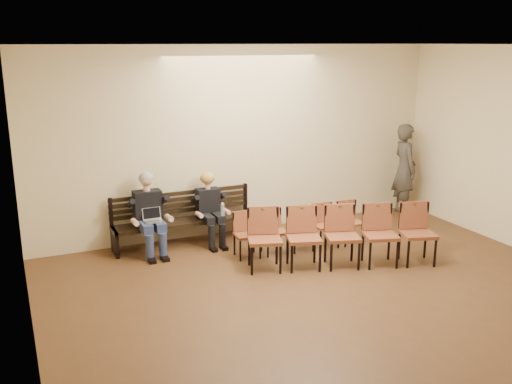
# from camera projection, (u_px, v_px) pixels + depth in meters

# --- Properties ---
(ground) EXTENTS (10.00, 10.00, 0.00)m
(ground) POSITION_uv_depth(u_px,v_px,m) (408.00, 352.00, 6.71)
(ground) COLOR #52321C
(ground) RESTS_ON ground
(room_walls) EXTENTS (8.02, 10.01, 3.51)m
(room_walls) POSITION_uv_depth(u_px,v_px,m) (380.00, 129.00, 6.76)
(room_walls) COLOR beige
(room_walls) RESTS_ON ground
(bench) EXTENTS (2.60, 0.90, 0.45)m
(bench) POSITION_uv_depth(u_px,v_px,m) (185.00, 232.00, 10.25)
(bench) COLOR black
(bench) RESTS_ON ground
(seated_man) EXTENTS (0.59, 0.81, 1.41)m
(seated_man) POSITION_uv_depth(u_px,v_px,m) (149.00, 213.00, 9.76)
(seated_man) COLOR black
(seated_man) RESTS_ON ground
(seated_woman) EXTENTS (0.51, 0.71, 1.19)m
(seated_woman) POSITION_uv_depth(u_px,v_px,m) (210.00, 211.00, 10.22)
(seated_woman) COLOR black
(seated_woman) RESTS_ON ground
(laptop) EXTENTS (0.33, 0.26, 0.23)m
(laptop) POSITION_uv_depth(u_px,v_px,m) (154.00, 223.00, 9.63)
(laptop) COLOR #B3B3B7
(laptop) RESTS_ON bench
(water_bottle) EXTENTS (0.07, 0.07, 0.23)m
(water_bottle) POSITION_uv_depth(u_px,v_px,m) (223.00, 216.00, 10.05)
(water_bottle) COLOR silver
(water_bottle) RESTS_ON bench
(bag) EXTENTS (0.40, 0.35, 0.25)m
(bag) POSITION_uv_depth(u_px,v_px,m) (304.00, 219.00, 11.34)
(bag) COLOR black
(bag) RESTS_ON ground
(passerby) EXTENTS (0.67, 0.89, 2.20)m
(passerby) POSITION_uv_depth(u_px,v_px,m) (405.00, 163.00, 11.87)
(passerby) COLOR #3B3630
(passerby) RESTS_ON ground
(chair_row_front) EXTENTS (2.40, 0.59, 0.77)m
(chair_row_front) POSITION_uv_depth(u_px,v_px,m) (300.00, 229.00, 9.92)
(chair_row_front) COLOR brown
(chair_row_front) RESTS_ON ground
(chair_row_back) EXTENTS (3.07, 1.44, 0.99)m
(chair_row_back) POSITION_uv_depth(u_px,v_px,m) (342.00, 237.00, 9.16)
(chair_row_back) COLOR brown
(chair_row_back) RESTS_ON ground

